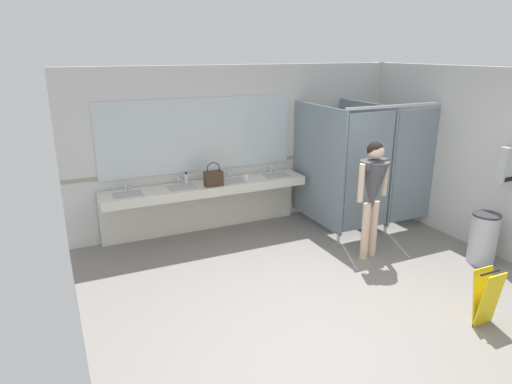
% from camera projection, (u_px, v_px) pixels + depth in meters
% --- Properties ---
extents(ground_plane, '(5.93, 6.94, 0.10)m').
position_uv_depth(ground_plane, '(361.00, 313.00, 5.22)').
color(ground_plane, gray).
extents(wall_back, '(5.93, 0.12, 2.64)m').
position_uv_depth(wall_back, '(248.00, 146.00, 7.60)').
color(wall_back, silver).
rests_on(wall_back, ground_plane).
extents(wall_back_tile_band, '(5.93, 0.01, 0.06)m').
position_uv_depth(wall_back_tile_band, '(249.00, 162.00, 7.63)').
color(wall_back_tile_band, '#9E937F').
rests_on(wall_back_tile_band, wall_back).
extents(vanity_counter, '(3.27, 0.55, 0.96)m').
position_uv_depth(vanity_counter, '(206.00, 196.00, 7.23)').
color(vanity_counter, silver).
rests_on(vanity_counter, ground_plane).
extents(mirror_panel, '(3.17, 0.02, 1.16)m').
position_uv_depth(mirror_panel, '(199.00, 135.00, 7.12)').
color(mirror_panel, silver).
rests_on(mirror_panel, wall_back).
extents(bathroom_stalls, '(1.91, 1.50, 2.08)m').
position_uv_depth(bathroom_stalls, '(371.00, 162.00, 7.51)').
color(bathroom_stalls, gray).
rests_on(bathroom_stalls, ground_plane).
extents(paper_towel_dispenser_upper, '(0.40, 0.13, 0.49)m').
position_uv_depth(paper_towel_dispenser_upper, '(511.00, 164.00, 6.08)').
color(paper_towel_dispenser_upper, '#B7BABF').
rests_on(paper_towel_dispenser_upper, wall_side_right).
extents(trash_bin, '(0.37, 0.37, 0.72)m').
position_uv_depth(trash_bin, '(483.00, 238.00, 6.26)').
color(trash_bin, '#B7BABF').
rests_on(trash_bin, ground_plane).
extents(person_standing, '(0.58, 0.48, 1.69)m').
position_uv_depth(person_standing, '(373.00, 185.00, 6.23)').
color(person_standing, beige).
rests_on(person_standing, ground_plane).
extents(handbag, '(0.28, 0.14, 0.38)m').
position_uv_depth(handbag, '(213.00, 178.00, 6.96)').
color(handbag, '#3F2D1E').
rests_on(handbag, vanity_counter).
extents(soap_dispenser, '(0.07, 0.07, 0.19)m').
position_uv_depth(soap_dispenser, '(186.00, 178.00, 7.10)').
color(soap_dispenser, white).
rests_on(soap_dispenser, vanity_counter).
extents(paper_cup, '(0.07, 0.07, 0.08)m').
position_uv_depth(paper_cup, '(246.00, 177.00, 7.32)').
color(paper_cup, white).
rests_on(paper_cup, vanity_counter).
extents(wet_floor_sign, '(0.28, 0.19, 0.64)m').
position_uv_depth(wet_floor_sign, '(486.00, 297.00, 4.83)').
color(wet_floor_sign, yellow).
rests_on(wet_floor_sign, ground_plane).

